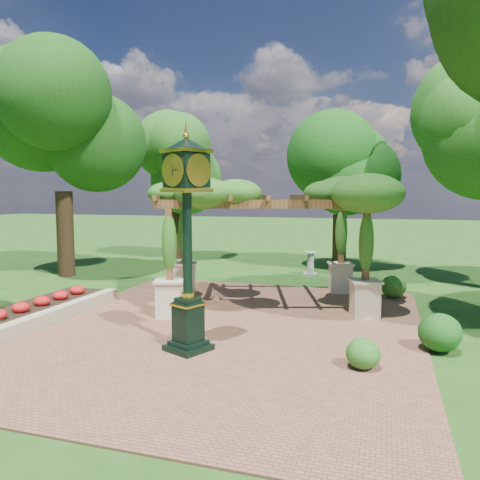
% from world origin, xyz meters
% --- Properties ---
extents(ground, '(120.00, 120.00, 0.00)m').
position_xyz_m(ground, '(0.00, 0.00, 0.00)').
color(ground, '#1E4714').
rests_on(ground, ground).
extents(brick_plaza, '(10.00, 12.00, 0.04)m').
position_xyz_m(brick_plaza, '(0.00, 1.00, 0.02)').
color(brick_plaza, brown).
rests_on(brick_plaza, ground).
extents(border_wall, '(0.35, 5.00, 0.40)m').
position_xyz_m(border_wall, '(-4.60, 0.50, 0.20)').
color(border_wall, '#C6B793').
rests_on(border_wall, ground).
extents(flower_bed, '(1.50, 5.00, 0.36)m').
position_xyz_m(flower_bed, '(-5.50, 0.50, 0.18)').
color(flower_bed, red).
rests_on(flower_bed, ground).
extents(pedestal_clock, '(1.25, 1.25, 4.78)m').
position_xyz_m(pedestal_clock, '(-0.14, -0.95, 2.86)').
color(pedestal_clock, black).
rests_on(pedestal_clock, brick_plaza).
extents(pergola, '(7.33, 5.71, 4.06)m').
position_xyz_m(pergola, '(0.35, 4.01, 3.32)').
color(pergola, beige).
rests_on(pergola, brick_plaza).
extents(sundial, '(0.61, 0.61, 1.04)m').
position_xyz_m(sundial, '(0.94, 9.80, 0.46)').
color(sundial, gray).
rests_on(sundial, ground).
extents(shrub_front, '(0.73, 0.73, 0.62)m').
position_xyz_m(shrub_front, '(3.65, -0.94, 0.35)').
color(shrub_front, '#255E1A').
rests_on(shrub_front, brick_plaza).
extents(shrub_mid, '(1.09, 1.09, 0.84)m').
position_xyz_m(shrub_mid, '(5.22, 0.66, 0.46)').
color(shrub_mid, '#174A14').
rests_on(shrub_mid, brick_plaza).
extents(shrub_back, '(1.01, 1.01, 0.75)m').
position_xyz_m(shrub_back, '(4.31, 6.03, 0.42)').
color(shrub_back, '#2C611C').
rests_on(shrub_back, brick_plaza).
extents(tree_west_near, '(4.94, 4.94, 9.40)m').
position_xyz_m(tree_west_near, '(-9.17, 6.60, 6.46)').
color(tree_west_near, '#382416').
rests_on(tree_west_near, ground).
extents(tree_west_far, '(3.52, 3.52, 7.31)m').
position_xyz_m(tree_west_far, '(-7.02, 13.02, 5.00)').
color(tree_west_far, black).
rests_on(tree_west_far, ground).
extents(tree_north, '(3.95, 3.95, 6.63)m').
position_xyz_m(tree_north, '(1.93, 12.19, 4.55)').
color(tree_north, '#342314').
rests_on(tree_north, ground).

